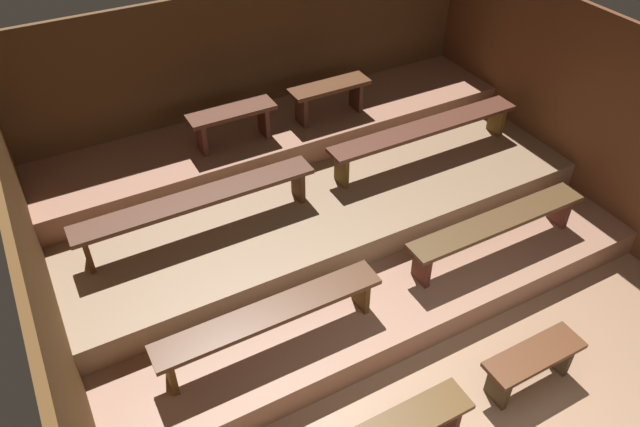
# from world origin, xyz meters

# --- Properties ---
(ground) EXTENTS (6.50, 5.70, 0.08)m
(ground) POSITION_xyz_m (0.00, 2.45, -0.04)
(ground) COLOR #A77C5C
(wall_back) EXTENTS (6.50, 0.06, 2.35)m
(wall_back) POSITION_xyz_m (0.00, 4.93, 1.18)
(wall_back) COLOR brown
(wall_back) RESTS_ON ground
(wall_left) EXTENTS (0.06, 5.70, 2.35)m
(wall_left) POSITION_xyz_m (-2.88, 2.45, 1.18)
(wall_left) COLOR brown
(wall_left) RESTS_ON ground
(wall_right) EXTENTS (0.06, 5.70, 2.35)m
(wall_right) POSITION_xyz_m (2.88, 2.45, 1.18)
(wall_right) COLOR brown
(wall_right) RESTS_ON ground
(platform_lower) EXTENTS (5.70, 3.58, 0.30)m
(platform_lower) POSITION_xyz_m (0.00, 3.11, 0.15)
(platform_lower) COLOR #AA785D
(platform_lower) RESTS_ON ground
(platform_middle) EXTENTS (5.70, 2.59, 0.30)m
(platform_middle) POSITION_xyz_m (0.00, 3.60, 0.45)
(platform_middle) COLOR #9D7C5B
(platform_middle) RESTS_ON platform_lower
(platform_upper) EXTENTS (5.70, 1.11, 0.30)m
(platform_upper) POSITION_xyz_m (0.00, 4.34, 0.75)
(platform_upper) COLOR #B2775C
(platform_upper) RESTS_ON platform_middle
(bench_floor_left) EXTENTS (0.95, 0.30, 0.42)m
(bench_floor_left) POSITION_xyz_m (-0.63, 0.60, 0.31)
(bench_floor_left) COLOR #593917
(bench_floor_left) RESTS_ON ground
(bench_floor_right) EXTENTS (0.95, 0.30, 0.42)m
(bench_floor_right) POSITION_xyz_m (0.63, 0.60, 0.31)
(bench_floor_right) COLOR brown
(bench_floor_right) RESTS_ON ground
(bench_lower_left) EXTENTS (2.08, 0.30, 0.42)m
(bench_lower_left) POSITION_xyz_m (-1.27, 1.87, 0.65)
(bench_lower_left) COLOR #57311B
(bench_lower_left) RESTS_ON platform_lower
(bench_lower_right) EXTENTS (2.08, 0.30, 0.42)m
(bench_lower_right) POSITION_xyz_m (1.27, 1.87, 0.65)
(bench_lower_right) COLOR brown
(bench_lower_right) RESTS_ON platform_lower
(bench_middle_left) EXTENTS (2.45, 0.30, 0.42)m
(bench_middle_left) POSITION_xyz_m (-1.37, 3.30, 0.95)
(bench_middle_left) COLOR brown
(bench_middle_left) RESTS_ON platform_middle
(bench_middle_right) EXTENTS (2.45, 0.30, 0.42)m
(bench_middle_right) POSITION_xyz_m (1.37, 3.30, 0.95)
(bench_middle_right) COLOR brown
(bench_middle_right) RESTS_ON platform_middle
(bench_upper_left) EXTENTS (0.98, 0.30, 0.42)m
(bench_upper_left) POSITION_xyz_m (-0.61, 4.20, 1.22)
(bench_upper_left) COLOR brown
(bench_upper_left) RESTS_ON platform_upper
(bench_upper_right) EXTENTS (0.98, 0.30, 0.42)m
(bench_upper_right) POSITION_xyz_m (0.61, 4.20, 1.22)
(bench_upper_right) COLOR brown
(bench_upper_right) RESTS_ON platform_upper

